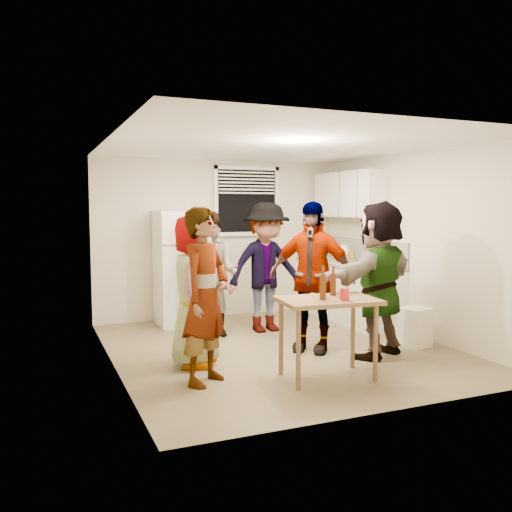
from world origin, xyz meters
name	(u,v)px	position (x,y,z in m)	size (l,w,h in m)	color
room	(279,349)	(0.00, 0.00, 0.00)	(4.00, 4.50, 2.50)	beige
window	(247,201)	(0.45, 2.21, 1.85)	(1.12, 0.10, 1.06)	white
refrigerator	(181,268)	(-0.75, 1.88, 0.85)	(0.70, 0.70, 1.70)	white
counter_lower	(347,293)	(1.70, 1.15, 0.43)	(0.60, 2.20, 0.86)	white
countertop	(347,264)	(1.70, 1.15, 0.88)	(0.64, 2.22, 0.04)	#C0B198
backsplash	(363,250)	(1.99, 1.15, 1.08)	(0.03, 2.20, 0.36)	beige
upper_cabinets	(349,194)	(1.83, 1.35, 1.95)	(0.34, 1.60, 0.70)	white
kettle	(342,262)	(1.65, 1.23, 0.90)	(0.24, 0.20, 0.20)	silver
paper_towel	(344,262)	(1.68, 1.22, 0.90)	(0.12, 0.12, 0.27)	white
wine_bottle	(320,257)	(1.75, 2.11, 0.90)	(0.07, 0.07, 0.29)	black
beer_bottle_counter	(366,267)	(1.60, 0.51, 0.90)	(0.06, 0.06, 0.21)	#47230C
blue_cup	(357,268)	(1.45, 0.49, 0.90)	(0.08, 0.08, 0.11)	blue
picture_frame	(350,256)	(1.92, 1.43, 0.98)	(0.02, 0.18, 0.15)	#F3B949
trash_bin	(415,327)	(1.63, -0.55, 0.25)	(0.33, 0.33, 0.48)	white
serving_table	(327,378)	(-0.04, -1.24, 0.00)	(0.98, 0.65, 0.83)	brown
beer_bottle_table	(323,300)	(-0.12, -1.29, 0.83)	(0.07, 0.07, 0.25)	#47230C
red_cup	(344,300)	(0.06, -1.40, 0.83)	(0.09, 0.09, 0.12)	red
guest_grey	(195,365)	(-1.16, -0.28, 0.00)	(0.82, 1.68, 0.54)	gray
guest_stripe	(206,383)	(-1.23, -0.91, 0.00)	(0.64, 1.75, 0.42)	#141933
guest_back_left	(211,335)	(-0.56, 0.99, 0.00)	(0.82, 1.70, 0.64)	#4F3225
guest_back_right	(266,331)	(0.24, 0.95, 0.00)	(1.17, 1.82, 0.67)	#3E3E43
guest_black	(311,350)	(0.32, -0.23, 0.00)	(1.07, 1.82, 0.44)	black
guest_orange	(378,356)	(0.94, -0.74, 0.00)	(1.69, 1.83, 0.54)	#EEA357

